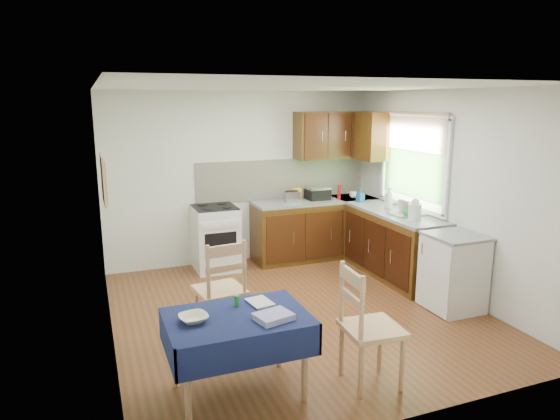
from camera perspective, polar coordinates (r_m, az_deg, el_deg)
name	(u,v)px	position (r m, az deg, el deg)	size (l,w,h in m)	color
floor	(298,312)	(5.81, 2.02, -11.55)	(4.20, 4.20, 0.00)	#543316
ceiling	(299,87)	(5.32, 2.23, 13.90)	(4.00, 4.20, 0.02)	white
wall_back	(242,178)	(7.38, -4.34, 3.70)	(4.00, 0.02, 2.50)	silver
wall_front	(416,261)	(3.66, 15.26, -5.69)	(4.00, 0.02, 2.50)	silver
wall_left	(104,220)	(5.01, -19.42, -1.12)	(0.02, 4.20, 2.50)	silver
wall_right	(448,193)	(6.47, 18.63, 1.87)	(0.02, 4.20, 2.50)	silver
base_cabinets	(350,237)	(7.31, 7.98, -3.05)	(1.90, 2.30, 0.86)	#351F09
worktop_back	(315,201)	(7.53, 4.04, 1.03)	(1.90, 0.60, 0.04)	slate
worktop_right	(395,213)	(6.87, 13.05, -0.36)	(0.60, 1.70, 0.04)	slate
worktop_corner	(353,198)	(7.83, 8.36, 1.36)	(0.60, 0.60, 0.04)	slate
splashback	(284,179)	(7.58, 0.42, 3.59)	(2.70, 0.02, 0.60)	#EDE6C9
upper_cabinets	(345,135)	(7.62, 7.43, 8.45)	(1.20, 0.85, 0.70)	#351F09
stove	(216,238)	(7.13, -7.38, -3.18)	(0.60, 0.61, 0.92)	silver
window	(413,155)	(6.95, 15.00, 6.11)	(0.04, 1.48, 1.26)	#2B5020
fridge	(453,272)	(6.07, 19.21, -6.73)	(0.58, 0.60, 0.89)	silver
corkboard	(104,179)	(5.24, -19.50, 3.34)	(0.04, 0.62, 0.47)	tan
dining_table	(237,328)	(4.12, -4.89, -13.29)	(1.13, 0.77, 0.68)	#0E0D36
chair_far	(222,287)	(5.04, -6.69, -8.69)	(0.51, 0.51, 1.04)	tan
chair_near	(367,323)	(4.30, 9.86, -12.62)	(0.49, 0.49, 1.05)	tan
toaster	(292,197)	(7.33, 1.33, 1.54)	(0.23, 0.14, 0.18)	silver
sandwich_press	(318,193)	(7.55, 4.32, 1.93)	(0.33, 0.28, 0.19)	black
sauce_bottle	(339,192)	(7.54, 6.78, 2.03)	(0.05, 0.05, 0.23)	#AD0D15
yellow_packet	(297,194)	(7.48, 1.92, 1.82)	(0.13, 0.09, 0.18)	yellow
dish_rack	(407,213)	(6.73, 14.28, -0.33)	(0.40, 0.31, 0.19)	gray
kettle	(415,210)	(6.45, 15.16, -0.03)	(0.16, 0.16, 0.27)	silver
cup	(353,195)	(7.73, 8.37, 1.73)	(0.12, 0.12, 0.10)	white
soap_bottle_a	(389,198)	(6.99, 12.31, 1.30)	(0.11, 0.12, 0.30)	silver
soap_bottle_b	(360,195)	(7.41, 9.18, 1.69)	(0.09, 0.10, 0.21)	#1B519E
soap_bottle_c	(408,211)	(6.60, 14.45, -0.07)	(0.12, 0.12, 0.16)	#227E2E
plate_bowl	(194,318)	(4.01, -9.85, -12.10)	(0.22, 0.22, 0.05)	#F9F3CC
book	(251,304)	(4.25, -3.39, -10.72)	(0.18, 0.24, 0.02)	white
spice_jar	(237,301)	(4.24, -4.96, -10.28)	(0.04, 0.04, 0.09)	#248533
tea_towel	(273,317)	(3.99, -0.75, -12.08)	(0.28, 0.22, 0.05)	navy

